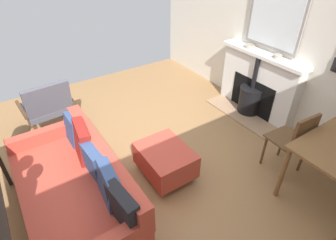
% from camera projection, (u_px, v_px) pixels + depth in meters
% --- Properties ---
extents(ground_plane, '(5.04, 5.29, 0.01)m').
position_uv_depth(ground_plane, '(127.00, 165.00, 3.50)').
color(ground_plane, olive).
extents(wall_left, '(0.12, 5.29, 2.69)m').
position_uv_depth(wall_left, '(277.00, 28.00, 3.86)').
color(wall_left, silver).
rests_on(wall_left, ground).
extents(fireplace, '(0.58, 1.44, 1.01)m').
position_uv_depth(fireplace, '(256.00, 88.00, 4.30)').
color(fireplace, '#9E7A5B').
rests_on(fireplace, ground).
extents(mirror_over_mantel, '(0.04, 0.90, 0.95)m').
position_uv_depth(mirror_over_mantel, '(276.00, 14.00, 3.71)').
color(mirror_over_mantel, gray).
extents(mantel_bowl_near, '(0.17, 0.17, 0.04)m').
position_uv_depth(mantel_bowl_near, '(250.00, 46.00, 4.15)').
color(mantel_bowl_near, '#9E9384').
rests_on(mantel_bowl_near, fireplace).
extents(mantel_bowl_far, '(0.12, 0.12, 0.06)m').
position_uv_depth(mantel_bowl_far, '(278.00, 56.00, 3.79)').
color(mantel_bowl_far, '#9E9384').
rests_on(mantel_bowl_far, fireplace).
extents(sofa, '(0.91, 1.82, 0.80)m').
position_uv_depth(sofa, '(78.00, 187.00, 2.76)').
color(sofa, '#B2B2B7').
rests_on(sofa, ground).
extents(ottoman, '(0.54, 0.67, 0.39)m').
position_uv_depth(ottoman, '(165.00, 160.00, 3.23)').
color(ottoman, '#B2B2B7').
rests_on(ottoman, ground).
extents(armchair_accent, '(0.72, 0.63, 0.85)m').
position_uv_depth(armchair_accent, '(47.00, 105.00, 3.79)').
color(armchair_accent, '#4C3321').
rests_on(armchair_accent, ground).
extents(dining_chair_near_fireplace, '(0.43, 0.43, 0.86)m').
position_uv_depth(dining_chair_near_fireplace, '(294.00, 139.00, 3.12)').
color(dining_chair_near_fireplace, brown).
rests_on(dining_chair_near_fireplace, ground).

